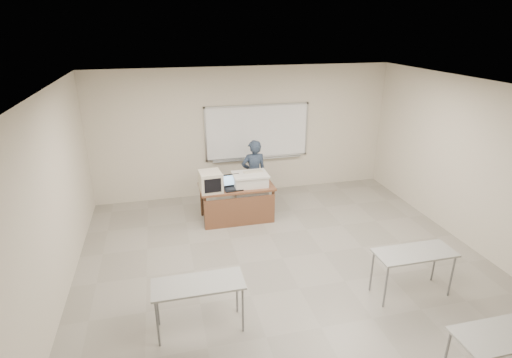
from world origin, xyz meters
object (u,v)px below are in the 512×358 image
object	(u,v)px
podium	(250,196)
crt_monitor	(210,181)
presenter	(254,174)
whiteboard	(257,132)
mouse	(265,186)
keyboard	(253,171)
instructor_desk	(238,196)
laptop	(233,186)

from	to	relation	value
podium	crt_monitor	bearing A→B (deg)	-173.98
crt_monitor	presenter	size ratio (longest dim) A/B	0.31
whiteboard	mouse	size ratio (longest dim) A/B	25.21
whiteboard	keyboard	distance (m)	1.46
podium	keyboard	distance (m)	0.52
presenter	whiteboard	bearing A→B (deg)	-112.06
instructor_desk	keyboard	world-z (taller)	keyboard
laptop	instructor_desk	bearing A→B (deg)	0.27
whiteboard	laptop	size ratio (longest dim) A/B	6.90
whiteboard	crt_monitor	xyz separation A→B (m)	(-1.33, -1.49, -0.53)
instructor_desk	crt_monitor	distance (m)	0.67
keyboard	presenter	size ratio (longest dim) A/B	0.26
podium	laptop	distance (m)	0.49
laptop	keyboard	bearing A→B (deg)	14.22
podium	crt_monitor	distance (m)	0.94
podium	mouse	xyz separation A→B (m)	(0.27, -0.16, 0.26)
instructor_desk	podium	size ratio (longest dim) A/B	1.51
whiteboard	instructor_desk	bearing A→B (deg)	-117.81
whiteboard	mouse	distance (m)	1.74
laptop	mouse	xyz separation A→B (m)	(0.65, -0.08, -0.04)
laptop	keyboard	distance (m)	0.53
instructor_desk	keyboard	bearing A→B (deg)	23.13
instructor_desk	mouse	world-z (taller)	mouse
mouse	presenter	distance (m)	0.73
laptop	mouse	size ratio (longest dim) A/B	3.66
crt_monitor	mouse	world-z (taller)	crt_monitor
podium	laptop	size ratio (longest dim) A/B	2.80
podium	laptop	world-z (taller)	laptop
podium	mouse	distance (m)	0.41
laptop	presenter	size ratio (longest dim) A/B	0.23
instructor_desk	crt_monitor	size ratio (longest dim) A/B	3.15
whiteboard	laptop	xyz separation A→B (m)	(-0.88, -1.49, -0.67)
presenter	mouse	bearing A→B (deg)	90.93
podium	presenter	xyz separation A→B (m)	(0.22, 0.57, 0.27)
instructor_desk	mouse	distance (m)	0.60
instructor_desk	laptop	distance (m)	0.27
crt_monitor	presenter	bearing A→B (deg)	28.30
whiteboard	podium	world-z (taller)	whiteboard
presenter	laptop	bearing A→B (deg)	44.23
laptop	presenter	distance (m)	0.88
laptop	podium	bearing A→B (deg)	7.19
laptop	mouse	bearing A→B (deg)	-12.25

